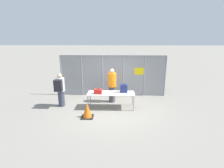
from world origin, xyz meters
The scene contains 9 objects.
ground_plane centered at (0.00, 0.00, 0.00)m, with size 120.00×120.00×0.00m, color gray.
fence_section centered at (0.01, 2.04, 1.24)m, with size 6.13×0.07×2.38m.
inspection_table centered at (-0.04, 0.15, 0.72)m, with size 2.28×0.81×0.77m.
suitcase_red centered at (-0.66, 0.04, 0.87)m, with size 0.38×0.28×0.24m.
suitcase_navy centered at (0.57, 0.27, 0.96)m, with size 0.35×0.28×0.42m.
traveler_hooded centered at (-2.55, 0.25, 0.92)m, with size 0.41×0.64×1.67m.
security_worker_near centered at (-0.01, 0.98, 0.93)m, with size 0.45×0.45×1.81m.
utility_trailer centered at (1.98, 4.32, 0.41)m, with size 3.84×2.12×0.70m.
traffic_cone centered at (-1.04, -0.94, 0.30)m, with size 0.52×0.52×0.65m.
Camera 1 is at (0.24, -7.89, 3.43)m, focal length 28.00 mm.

